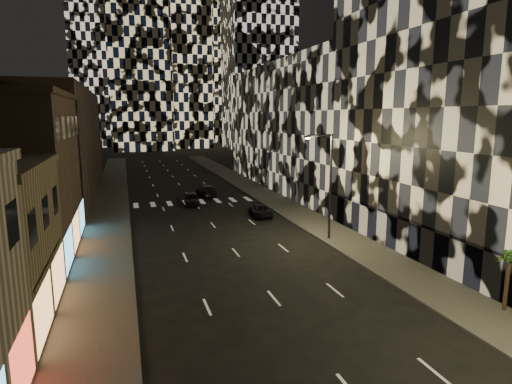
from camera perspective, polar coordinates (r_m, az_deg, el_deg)
sidewalk_left at (r=53.48m, az=-18.93°, el=-1.82°), size 4.00×120.00×0.15m
sidewalk_right at (r=56.40m, az=1.79°, el=-0.67°), size 4.00×120.00×0.15m
curb_left at (r=53.45m, az=-16.69°, el=-1.70°), size 0.20×120.00×0.15m
curb_right at (r=55.77m, az=-0.25°, el=-0.79°), size 0.20×120.00×0.15m
retail_brown at (r=37.29m, az=-30.94°, el=1.55°), size 10.00×15.00×12.00m
retail_filler_left at (r=63.14m, az=-25.44°, el=5.85°), size 10.00×40.00×14.00m
midrise_right at (r=38.84m, az=29.45°, el=9.39°), size 16.00×25.00×22.00m
midrise_base at (r=34.92m, az=19.30°, el=-5.61°), size 0.60×25.00×3.00m
midrise_filler_right at (r=65.69m, az=8.19°, el=8.59°), size 16.00×40.00×18.00m
streetlight_far at (r=36.68m, az=9.57°, el=1.71°), size 2.55×0.25×9.00m
car_dark_midlane at (r=52.19m, az=-8.56°, el=-0.91°), size 2.15×4.53×1.50m
car_dark_oncoming at (r=57.65m, az=-6.63°, el=0.18°), size 2.31×5.23×1.49m
car_dark_rightlane at (r=45.62m, az=0.67°, el=-2.57°), size 2.49×4.56×1.21m
palm_tree at (r=26.98m, az=30.69°, el=-7.95°), size 1.71×1.69×3.35m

